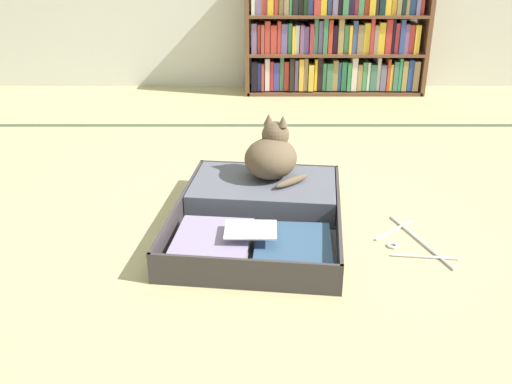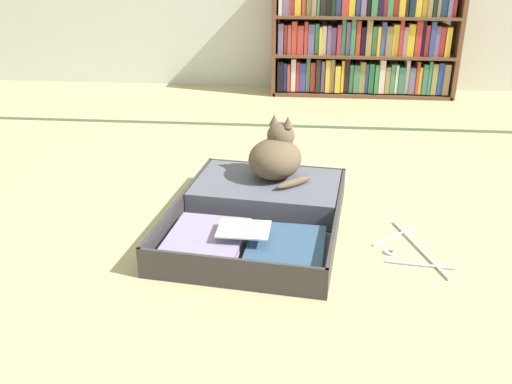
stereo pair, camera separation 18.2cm
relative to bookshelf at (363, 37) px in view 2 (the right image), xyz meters
name	(u,v)px [view 2 (the right image)]	position (x,y,z in m)	size (l,w,h in m)	color
ground_plane	(275,236)	(-0.48, -2.23, -0.41)	(10.00, 10.00, 0.00)	tan
tatami_border	(289,126)	(-0.48, -0.85, -0.41)	(4.80, 0.05, 0.00)	#3E5235
bookshelf	(363,37)	(0.00, 0.00, 0.00)	(1.29, 0.30, 0.84)	brown
open_suitcase	(260,210)	(-0.55, -2.11, -0.36)	(0.71, 0.91, 0.11)	#3A3537
black_cat	(277,156)	(-0.49, -1.92, -0.20)	(0.31, 0.31, 0.26)	brown
clothes_hanger	(409,250)	(0.01, -2.30, -0.40)	(0.27, 0.40, 0.01)	silver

